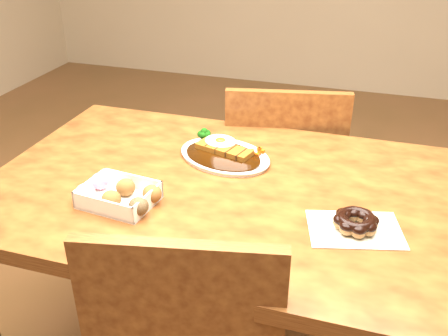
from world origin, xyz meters
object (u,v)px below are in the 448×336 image
(chair_far, at_px, (282,180))
(katsu_curry_plate, at_px, (224,153))
(donut_box, at_px, (119,194))
(pon_de_ring, at_px, (356,222))
(table, at_px, (219,215))

(chair_far, height_order, katsu_curry_plate, chair_far)
(katsu_curry_plate, distance_m, donut_box, 0.35)
(donut_box, distance_m, pon_de_ring, 0.56)
(table, bearing_deg, chair_far, 82.26)
(table, relative_size, chair_far, 1.38)
(table, height_order, katsu_curry_plate, katsu_curry_plate)
(chair_far, xyz_separation_m, pon_de_ring, (0.28, -0.64, 0.29))
(katsu_curry_plate, xyz_separation_m, pon_de_ring, (0.38, -0.25, 0.01))
(donut_box, relative_size, pon_de_ring, 0.87)
(donut_box, bearing_deg, table, 38.20)
(table, bearing_deg, katsu_curry_plate, 102.36)
(table, distance_m, katsu_curry_plate, 0.19)
(chair_far, bearing_deg, table, 70.59)
(table, relative_size, donut_box, 5.88)
(katsu_curry_plate, bearing_deg, table, -77.64)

